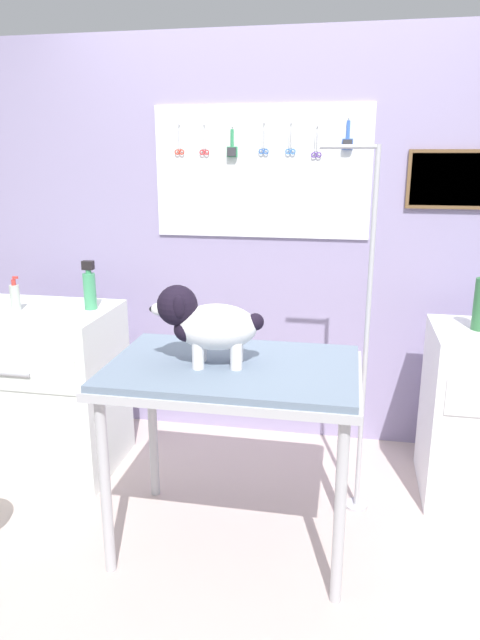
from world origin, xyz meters
The scene contains 8 objects.
ground centered at (0.00, 0.00, -0.02)m, with size 4.40×4.00×0.04m, color #C2ACA5.
rear_wall_panel centered at (0.00, 1.28, 1.16)m, with size 4.00×0.11×2.30m.
grooming_table centered at (-0.06, 0.17, 0.75)m, with size 1.04×0.69×0.83m.
grooming_arm centered at (0.47, 0.53, 0.79)m, with size 0.30×0.11×1.70m.
dog centered at (-0.16, 0.14, 1.01)m, with size 0.45×0.25×0.33m.
counter_left centered at (-1.21, 0.63, 0.44)m, with size 0.80×0.58×0.89m.
detangler_spray centered at (-1.28, 0.59, 0.96)m, with size 0.05×0.05×0.18m.
spray_bottle_tall centered at (-0.91, 0.69, 1.00)m, with size 0.06×0.06×0.25m.
Camera 1 is at (0.39, -2.01, 1.66)m, focal length 32.51 mm.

